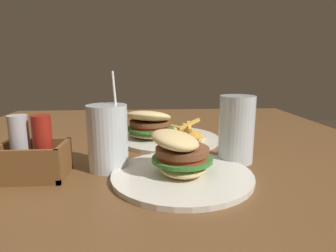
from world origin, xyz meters
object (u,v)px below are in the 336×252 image
(meal_plate_near, at_px, (158,131))
(spoon, at_px, (106,133))
(beer_glass, at_px, (234,131))
(meal_plate_far, at_px, (179,163))
(condiment_caddy, at_px, (31,156))
(juice_glass, at_px, (106,139))

(meal_plate_near, bearing_deg, spoon, -27.56)
(meal_plate_near, bearing_deg, beer_glass, 131.74)
(meal_plate_far, relative_size, condiment_caddy, 2.23)
(meal_plate_near, distance_m, juice_glass, 0.25)
(beer_glass, bearing_deg, condiment_caddy, 9.27)
(juice_glass, bearing_deg, spoon, -80.98)
(beer_glass, xyz_separation_m, juice_glass, (0.28, 0.03, -0.00))
(juice_glass, bearing_deg, condiment_caddy, 15.10)
(meal_plate_near, distance_m, meal_plate_far, 0.28)
(juice_glass, height_order, spoon, juice_glass)
(beer_glass, xyz_separation_m, meal_plate_far, (0.14, 0.09, -0.04))
(beer_glass, height_order, meal_plate_far, beer_glass)
(spoon, bearing_deg, meal_plate_far, 70.47)
(juice_glass, height_order, meal_plate_far, juice_glass)
(meal_plate_near, height_order, condiment_caddy, condiment_caddy)
(condiment_caddy, bearing_deg, beer_glass, -170.73)
(meal_plate_near, relative_size, beer_glass, 1.93)
(meal_plate_near, height_order, beer_glass, beer_glass)
(beer_glass, bearing_deg, meal_plate_near, -48.26)
(condiment_caddy, bearing_deg, meal_plate_far, 176.05)
(juice_glass, relative_size, condiment_caddy, 1.65)
(meal_plate_far, height_order, condiment_caddy, condiment_caddy)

